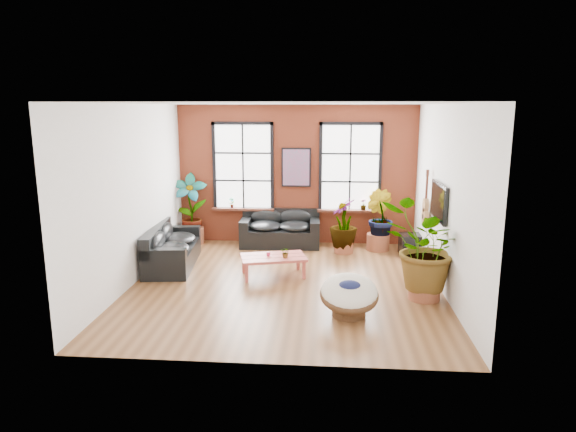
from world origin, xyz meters
name	(u,v)px	position (x,y,z in m)	size (l,w,h in m)	color
room	(286,196)	(0.00, 0.15, 1.75)	(6.04, 6.54, 3.54)	brown
sofa_back	(280,229)	(-0.38, 2.93, 0.41)	(2.00, 1.01, 0.91)	black
sofa_left	(170,248)	(-2.64, 1.00, 0.40)	(1.16, 2.30, 0.87)	black
coffee_table	(273,258)	(-0.30, 0.48, 0.37)	(1.47, 1.07, 0.51)	#BD4D44
papasan_chair	(349,294)	(1.19, -1.49, 0.38)	(1.02, 1.03, 0.74)	#51331C
poster	(296,167)	(0.00, 3.18, 1.95)	(0.74, 0.06, 0.98)	black
tv_wall_unit	(435,204)	(2.93, 0.60, 1.54)	(0.13, 1.86, 1.20)	black
media_box	(413,244)	(2.83, 2.29, 0.25)	(0.63, 0.54, 0.50)	black
pot_back_left	(193,235)	(-2.63, 2.90, 0.21)	(0.72, 0.72, 0.42)	brown
pot_back_right	(378,242)	(2.05, 2.65, 0.20)	(0.66, 0.66, 0.40)	brown
pot_right_wall	(424,288)	(2.59, -0.61, 0.21)	(0.69, 0.69, 0.42)	brown
pot_mid	(344,246)	(1.21, 2.33, 0.17)	(0.47, 0.47, 0.33)	brown
floor_plant_back_left	(190,206)	(-2.67, 2.87, 0.98)	(0.87, 0.59, 1.65)	#174612
floor_plant_back_right	(379,217)	(2.05, 2.69, 0.81)	(0.73, 0.59, 1.32)	#174612
floor_plant_right_wall	(425,248)	(2.55, -0.62, 0.97)	(1.46, 1.27, 1.62)	#174612
floor_plant_mid	(344,223)	(1.19, 2.34, 0.73)	(0.66, 0.66, 1.17)	#174612
table_plant	(286,253)	(-0.03, 0.38, 0.53)	(0.20, 0.17, 0.22)	#174612
sill_plant_left	(232,203)	(-1.65, 3.13, 1.04)	(0.14, 0.10, 0.27)	#174612
sill_plant_right	(363,205)	(1.70, 3.13, 1.04)	(0.15, 0.15, 0.27)	#174612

